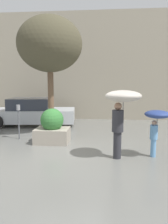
{
  "coord_description": "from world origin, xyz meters",
  "views": [
    {
      "loc": [
        1.16,
        -6.07,
        2.08
      ],
      "look_at": [
        0.46,
        1.6,
        1.05
      ],
      "focal_mm": 35.0,
      "sensor_mm": 36.0,
      "label": 1
    }
  ],
  "objects_px": {
    "person_adult": "(122,105)",
    "parking_meter": "(18,115)",
    "street_tree": "(50,45)",
    "planter_box": "(52,128)",
    "person_child": "(157,120)",
    "parked_car_near": "(31,113)"
  },
  "relations": [
    {
      "from": "person_adult",
      "to": "parked_car_near",
      "type": "relative_size",
      "value": 0.42
    },
    {
      "from": "person_child",
      "to": "street_tree",
      "type": "xyz_separation_m",
      "value": [
        -3.57,
        2.51,
        2.47
      ]
    },
    {
      "from": "street_tree",
      "to": "parking_meter",
      "type": "relative_size",
      "value": 3.61
    },
    {
      "from": "parked_car_near",
      "to": "street_tree",
      "type": "distance_m",
      "value": 3.8
    },
    {
      "from": "planter_box",
      "to": "person_adult",
      "type": "height_order",
      "value": "person_adult"
    },
    {
      "from": "street_tree",
      "to": "parking_meter",
      "type": "xyz_separation_m",
      "value": [
        -1.0,
        -0.92,
        -2.62
      ]
    },
    {
      "from": "parked_car_near",
      "to": "parking_meter",
      "type": "relative_size",
      "value": 3.52
    },
    {
      "from": "planter_box",
      "to": "person_adult",
      "type": "distance_m",
      "value": 2.86
    },
    {
      "from": "person_adult",
      "to": "parked_car_near",
      "type": "xyz_separation_m",
      "value": [
        -4.11,
        4.59,
        -0.89
      ]
    },
    {
      "from": "planter_box",
      "to": "person_child",
      "type": "height_order",
      "value": "person_child"
    },
    {
      "from": "person_adult",
      "to": "street_tree",
      "type": "relative_size",
      "value": 0.41
    },
    {
      "from": "parked_car_near",
      "to": "street_tree",
      "type": "height_order",
      "value": "street_tree"
    },
    {
      "from": "street_tree",
      "to": "planter_box",
      "type": "bearing_deg",
      "value": -74.97
    },
    {
      "from": "planter_box",
      "to": "person_child",
      "type": "xyz_separation_m",
      "value": [
        3.23,
        -1.26,
        0.55
      ]
    },
    {
      "from": "person_child",
      "to": "parking_meter",
      "type": "bearing_deg",
      "value": -145.8
    },
    {
      "from": "planter_box",
      "to": "person_child",
      "type": "bearing_deg",
      "value": -21.35
    },
    {
      "from": "person_child",
      "to": "parked_car_near",
      "type": "relative_size",
      "value": 0.3
    },
    {
      "from": "person_child",
      "to": "parking_meter",
      "type": "height_order",
      "value": "person_child"
    },
    {
      "from": "person_child",
      "to": "parking_meter",
      "type": "xyz_separation_m",
      "value": [
        -4.57,
        1.59,
        -0.15
      ]
    },
    {
      "from": "parking_meter",
      "to": "person_adult",
      "type": "bearing_deg",
      "value": -26.48
    },
    {
      "from": "person_adult",
      "to": "parking_meter",
      "type": "xyz_separation_m",
      "value": [
        -3.6,
        1.79,
        -0.58
      ]
    },
    {
      "from": "parked_car_near",
      "to": "parking_meter",
      "type": "bearing_deg",
      "value": -175.85
    }
  ]
}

